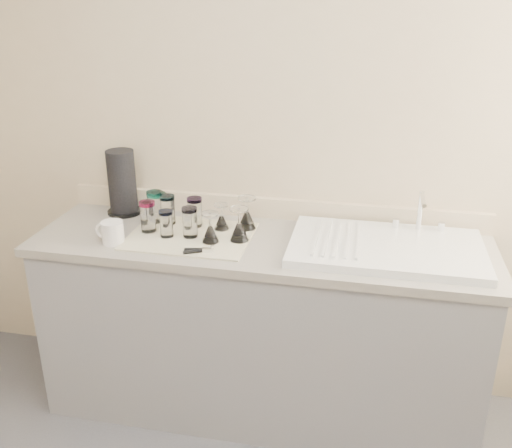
% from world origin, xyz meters
% --- Properties ---
extents(room_envelope, '(3.54, 3.50, 2.52)m').
position_xyz_m(room_envelope, '(0.00, 0.00, 1.56)').
color(room_envelope, '#4C4B50').
rests_on(room_envelope, ground).
extents(counter_unit, '(2.06, 0.62, 0.90)m').
position_xyz_m(counter_unit, '(0.00, 1.20, 0.45)').
color(counter_unit, gray).
rests_on(counter_unit, ground).
extents(sink_unit, '(0.82, 0.50, 0.22)m').
position_xyz_m(sink_unit, '(0.55, 1.20, 0.92)').
color(sink_unit, white).
rests_on(sink_unit, counter_unit).
extents(dish_towel, '(0.55, 0.42, 0.01)m').
position_xyz_m(dish_towel, '(-0.32, 1.18, 0.90)').
color(dish_towel, silver).
rests_on(dish_towel, counter_unit).
extents(tumbler_teal, '(0.08, 0.08, 0.15)m').
position_xyz_m(tumbler_teal, '(-0.54, 1.31, 0.98)').
color(tumbler_teal, white).
rests_on(tumbler_teal, dish_towel).
extents(tumbler_cyan, '(0.07, 0.07, 0.14)m').
position_xyz_m(tumbler_cyan, '(-0.47, 1.29, 0.98)').
color(tumbler_cyan, white).
rests_on(tumbler_cyan, dish_towel).
extents(tumbler_purple, '(0.07, 0.07, 0.14)m').
position_xyz_m(tumbler_purple, '(-0.33, 1.29, 0.98)').
color(tumbler_purple, white).
rests_on(tumbler_purple, dish_towel).
extents(tumbler_magenta, '(0.07, 0.07, 0.14)m').
position_xyz_m(tumbler_magenta, '(-0.52, 1.18, 0.98)').
color(tumbler_magenta, white).
rests_on(tumbler_magenta, dish_towel).
extents(tumbler_blue, '(0.06, 0.06, 0.12)m').
position_xyz_m(tumbler_blue, '(-0.42, 1.14, 0.97)').
color(tumbler_blue, white).
rests_on(tumbler_blue, dish_towel).
extents(tumbler_lavender, '(0.07, 0.07, 0.14)m').
position_xyz_m(tumbler_lavender, '(-0.32, 1.16, 0.98)').
color(tumbler_lavender, white).
rests_on(tumbler_lavender, dish_towel).
extents(tumbler_extra, '(0.07, 0.07, 0.13)m').
position_xyz_m(tumbler_extra, '(-0.53, 1.34, 0.98)').
color(tumbler_extra, white).
rests_on(tumbler_extra, dish_towel).
extents(goblet_back_left, '(0.07, 0.07, 0.12)m').
position_xyz_m(goblet_back_left, '(-0.20, 1.28, 0.95)').
color(goblet_back_left, white).
rests_on(goblet_back_left, dish_towel).
extents(goblet_back_right, '(0.09, 0.09, 0.15)m').
position_xyz_m(goblet_back_right, '(-0.09, 1.31, 0.96)').
color(goblet_back_right, white).
rests_on(goblet_back_right, dish_towel).
extents(goblet_front_left, '(0.08, 0.08, 0.14)m').
position_xyz_m(goblet_front_left, '(-0.21, 1.13, 0.95)').
color(goblet_front_left, white).
rests_on(goblet_front_left, dish_towel).
extents(goblet_front_right, '(0.08, 0.08, 0.15)m').
position_xyz_m(goblet_front_right, '(-0.09, 1.17, 0.96)').
color(goblet_front_right, white).
rests_on(goblet_front_right, dish_towel).
extents(can_opener, '(0.13, 0.08, 0.02)m').
position_xyz_m(can_opener, '(-0.23, 1.01, 0.92)').
color(can_opener, silver).
rests_on(can_opener, dish_towel).
extents(white_mug, '(0.14, 0.11, 0.10)m').
position_xyz_m(white_mug, '(-0.64, 1.04, 0.95)').
color(white_mug, white).
rests_on(white_mug, counter_unit).
extents(paper_towel_roll, '(0.17, 0.17, 0.32)m').
position_xyz_m(paper_towel_roll, '(-0.74, 1.40, 1.06)').
color(paper_towel_roll, black).
rests_on(paper_towel_roll, counter_unit).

